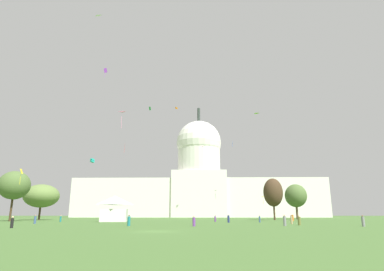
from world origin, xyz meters
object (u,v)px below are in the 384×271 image
Objects in this scene: person_purple_mid_right at (194,221)px; kite_yellow_low at (21,173)px; person_purple_lawn_far_right at (215,219)px; kite_blue_mid at (232,143)px; event_tent at (114,209)px; kite_magenta_high at (202,148)px; tree_west_mid at (14,185)px; kite_violet_high at (105,71)px; person_tan_aisle_center at (292,220)px; tree_east_mid at (296,196)px; kite_black_low at (216,192)px; kite_lime_mid at (256,114)px; tree_east_far at (273,192)px; kite_turquoise_mid at (92,160)px; kite_white_high at (97,16)px; person_grey_back_left at (285,221)px; person_olive_mid_center at (299,221)px; capitol_building at (199,185)px; kite_pink_mid at (122,115)px; kite_gold_low at (262,198)px; person_teal_near_tent at (129,221)px; person_navy_back_right at (228,219)px; person_denim_back_center at (35,220)px; person_black_front_right at (12,223)px; kite_red_mid at (125,146)px; person_orange_front_left at (293,218)px; kite_green_high at (150,108)px; kite_orange_high at (176,108)px; tree_west_far at (41,196)px; person_grey_edge_east at (363,221)px.

kite_yellow_low is (-40.03, 22.71, 10.30)m from person_purple_mid_right.
person_purple_lawn_far_right is 59.25m from kite_blue_mid.
event_tent is 92.47m from kite_magenta_high.
event_tent is at bearing -10.36° from tree_west_mid.
person_tan_aisle_center is at bearing -166.91° from kite_violet_high.
kite_yellow_low is 102.64m from kite_magenta_high.
tree_east_mid is 44.44m from kite_black_low.
kite_lime_mid is at bearing -7.84° from tree_west_mid.
kite_turquoise_mid is at bearing -177.47° from tree_east_far.
kite_white_high reaches higher than person_tan_aisle_center.
person_purple_lawn_far_right is 0.64× the size of kite_magenta_high.
person_grey_back_left reaches higher than person_olive_mid_center.
person_grey_back_left is (13.58, -144.06, -18.43)m from capitol_building.
kite_blue_mid is (30.70, 61.73, 7.46)m from kite_pink_mid.
kite_violet_high is at bearing -167.03° from tree_east_far.
kite_gold_low is (25.72, 80.71, 7.21)m from person_purple_mid_right.
person_teal_near_tent is 0.96× the size of person_navy_back_right.
kite_yellow_low reaches higher than person_denim_back_center.
person_black_front_right is 111.31m from kite_red_mid.
kite_blue_mid is (-11.00, 41.21, 29.78)m from person_orange_front_left.
kite_black_low is (37.28, 61.09, -33.93)m from kite_violet_high.
person_purple_lawn_far_right is at bearing -87.88° from capitol_building.
kite_green_high is at bearing 56.35° from tree_west_mid.
tree_west_mid is at bearing 152.08° from person_orange_front_left.
kite_yellow_low reaches higher than person_black_front_right.
kite_orange_high reaches higher than person_tan_aisle_center.
kite_blue_mid is (34.41, 2.97, -14.27)m from kite_green_high.
capitol_building is at bearing -54.13° from person_black_front_right.
person_black_front_right is at bearing 109.27° from person_purple_lawn_far_right.
person_teal_near_tent is 60.07m from kite_turquoise_mid.
kite_magenta_high is at bearing -57.34° from person_black_front_right.
kite_turquoise_mid reaches higher than tree_west_far.
tree_east_far is 72.54m from kite_yellow_low.
person_black_front_right is (26.23, -59.30, -6.74)m from tree_west_far.
tree_west_far is 31.56m from kite_yellow_low.
kite_black_low is at bearing 59.35° from kite_blue_mid.
person_grey_edge_east is 0.45× the size of kite_pink_mid.
person_orange_front_left is at bearing 98.96° from person_denim_back_center.
person_orange_front_left is (7.84, 26.99, 0.05)m from person_tan_aisle_center.
capitol_building is 40.99× the size of kite_pink_mid.
person_orange_front_left is 1.02× the size of person_navy_back_right.
tree_west_mid is 5.52× the size of kite_gold_low.
kite_magenta_high is (36.51, 59.93, 16.48)m from kite_turquoise_mid.
tree_west_mid is 81.15m from person_grey_edge_east.
person_orange_front_left is at bearing 61.13° from kite_magenta_high.
tree_west_mid is 74.25m from person_orange_front_left.
person_orange_front_left is 1.01× the size of kite_white_high.
kite_red_mid is at bearing -159.31° from person_purple_mid_right.
kite_yellow_low is at bearing -152.89° from tree_east_far.
kite_lime_mid is (-10.80, -12.84, 24.75)m from person_orange_front_left.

